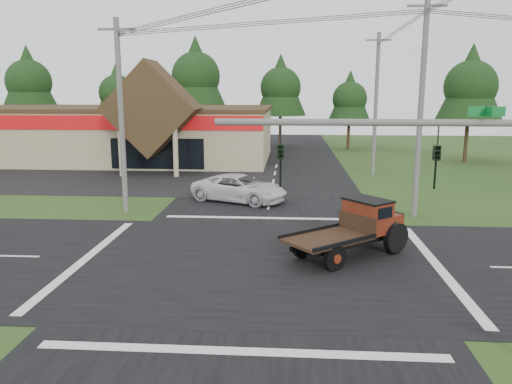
{
  "coord_description": "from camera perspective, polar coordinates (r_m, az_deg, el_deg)",
  "views": [
    {
      "loc": [
        1.21,
        -18.87,
        6.68
      ],
      "look_at": [
        -0.3,
        3.25,
        2.2
      ],
      "focal_mm": 35.0,
      "sensor_mm": 36.0,
      "label": 1
    }
  ],
  "objects": [
    {
      "name": "ground",
      "position": [
        20.05,
        0.23,
        -8.04
      ],
      "size": [
        120.0,
        120.0,
        0.0
      ],
      "primitive_type": "plane",
      "color": "#234017",
      "rests_on": "ground"
    },
    {
      "name": "road_ns",
      "position": [
        20.05,
        0.23,
        -8.01
      ],
      "size": [
        12.0,
        120.0,
        0.02
      ],
      "primitive_type": "cube",
      "color": "black",
      "rests_on": "ground"
    },
    {
      "name": "road_ew",
      "position": [
        20.05,
        0.23,
        -8.01
      ],
      "size": [
        120.0,
        12.0,
        0.02
      ],
      "primitive_type": "cube",
      "color": "black",
      "rests_on": "ground"
    },
    {
      "name": "parking_apron",
      "position": [
        41.35,
        -17.74,
        1.6
      ],
      "size": [
        28.0,
        14.0,
        0.02
      ],
      "primitive_type": "cube",
      "color": "black",
      "rests_on": "ground"
    },
    {
      "name": "cvs_building",
      "position": [
        51.45,
        -15.41,
        6.67
      ],
      "size": [
        30.4,
        18.2,
        9.19
      ],
      "color": "tan",
      "rests_on": "ground"
    },
    {
      "name": "traffic_signal_mast",
      "position": [
        12.47,
        25.52,
        -0.13
      ],
      "size": [
        8.12,
        0.24,
        7.0
      ],
      "color": "#595651",
      "rests_on": "ground"
    },
    {
      "name": "utility_pole_nw",
      "position": [
        28.43,
        -15.17,
        8.43
      ],
      "size": [
        2.0,
        0.3,
        10.5
      ],
      "color": "#595651",
      "rests_on": "ground"
    },
    {
      "name": "utility_pole_ne",
      "position": [
        27.72,
        18.33,
        9.22
      ],
      "size": [
        2.0,
        0.3,
        11.5
      ],
      "color": "#595651",
      "rests_on": "ground"
    },
    {
      "name": "utility_pole_n",
      "position": [
        41.44,
        13.54,
        9.81
      ],
      "size": [
        2.0,
        0.3,
        11.2
      ],
      "color": "#595651",
      "rests_on": "ground"
    },
    {
      "name": "tree_row_a",
      "position": [
        66.64,
        -24.55,
        11.6
      ],
      "size": [
        6.72,
        6.72,
        12.12
      ],
      "color": "#332316",
      "rests_on": "ground"
    },
    {
      "name": "tree_row_b",
      "position": [
        64.46,
        -15.6,
        11.04
      ],
      "size": [
        5.6,
        5.6,
        10.1
      ],
      "color": "#332316",
      "rests_on": "ground"
    },
    {
      "name": "tree_row_c",
      "position": [
        60.94,
        -6.88,
        13.26
      ],
      "size": [
        7.28,
        7.28,
        13.13
      ],
      "color": "#332316",
      "rests_on": "ground"
    },
    {
      "name": "tree_row_d",
      "position": [
        60.88,
        2.83,
        12.07
      ],
      "size": [
        6.16,
        6.16,
        11.11
      ],
      "color": "#332316",
      "rests_on": "ground"
    },
    {
      "name": "tree_row_e",
      "position": [
        59.26,
        10.67,
        10.61
      ],
      "size": [
        5.04,
        5.04,
        9.09
      ],
      "color": "#332316",
      "rests_on": "ground"
    },
    {
      "name": "tree_side_ne",
      "position": [
        51.68,
        23.34,
        11.29
      ],
      "size": [
        6.16,
        6.16,
        11.11
      ],
      "color": "#332316",
      "rests_on": "ground"
    },
    {
      "name": "antique_flatbed_truck",
      "position": [
        20.73,
        10.5,
        -4.21
      ],
      "size": [
        5.65,
        5.18,
        2.33
      ],
      "primitive_type": null,
      "rotation": [
        0.0,
        0.0,
        -0.88
      ],
      "color": "#59180C",
      "rests_on": "ground"
    },
    {
      "name": "white_pickup",
      "position": [
        30.79,
        -1.87,
        0.45
      ],
      "size": [
        6.51,
        4.81,
        1.64
      ],
      "primitive_type": "imported",
      "rotation": [
        0.0,
        0.0,
        1.17
      ],
      "color": "silver",
      "rests_on": "ground"
    }
  ]
}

